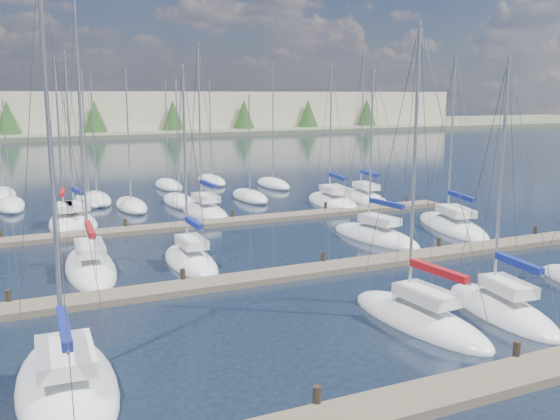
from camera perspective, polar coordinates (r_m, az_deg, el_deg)
name	(u,v)px	position (r m, az deg, el deg)	size (l,w,h in m)	color
ground	(109,178)	(73.89, -15.37, 2.87)	(400.00, 400.00, 0.00)	#182130
dock_near	(442,394)	(21.00, 14.62, -15.95)	(44.00, 1.93, 1.10)	#6B5E4C
dock_mid	(263,277)	(32.19, -1.53, -6.15)	(44.00, 1.93, 1.10)	#6B5E4C
dock_far	(185,226)	(44.98, -8.71, -1.44)	(44.00, 1.93, 1.10)	#6B5E4C
sailboat_d	(419,319)	(26.94, 12.60, -9.72)	(3.08, 8.04, 12.97)	white
sailboat_l	(375,236)	(41.58, 8.71, -2.39)	(3.60, 8.12, 12.02)	white
sailboat_n	(64,222)	(48.17, -19.11, -1.05)	(3.12, 7.42, 13.17)	white
sailboat_q	(333,202)	(54.38, 4.83, 0.74)	(4.40, 9.19, 12.70)	white
sailboat_r	(364,198)	(56.69, 7.68, 1.11)	(3.59, 8.86, 14.05)	white
sailboat_c	(67,385)	(21.97, -18.92, -14.88)	(3.62, 8.63, 14.04)	white
sailboat_i	(90,267)	(35.39, -16.94, -5.00)	(3.24, 9.34, 14.86)	white
sailboat_e	(501,310)	(29.02, 19.57, -8.59)	(3.36, 7.47, 11.73)	white
sailboat_p	(204,211)	(50.15, -6.93, -0.12)	(2.80, 8.34, 14.08)	white
sailboat_j	(191,261)	(35.44, -8.17, -4.63)	(2.47, 6.84, 11.74)	white
sailboat_m	(452,226)	(45.88, 15.47, -1.44)	(5.22, 9.82, 12.95)	white
sailboat_o	(77,221)	(48.49, -18.11, -0.92)	(3.25, 7.18, 13.21)	white
distant_boats	(92,199)	(57.30, -16.83, 0.95)	(36.93, 20.75, 13.30)	#9EA0A5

